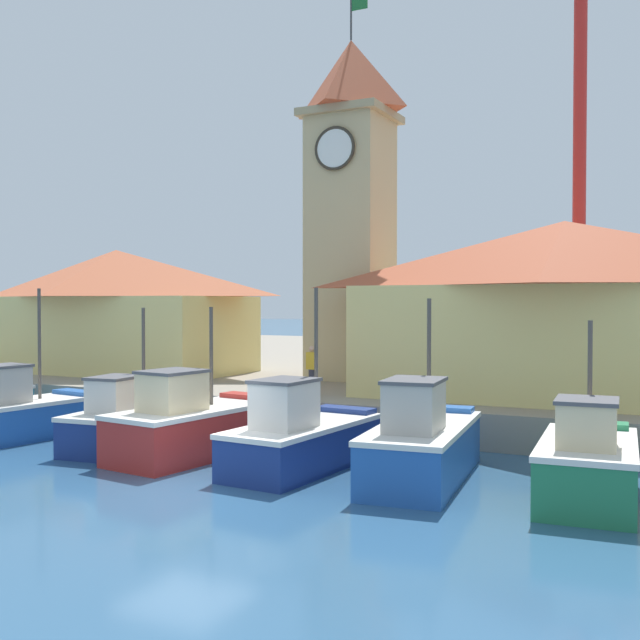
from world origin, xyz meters
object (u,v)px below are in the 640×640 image
(clock_tower, at_px, (351,199))
(fishing_boat_left_inner, at_px, (23,413))
(port_crane_near, at_px, (581,186))
(warehouse_left, at_px, (116,309))
(warehouse_right, at_px, (564,307))
(fishing_boat_right_outer, at_px, (588,463))
(fishing_boat_right_inner, at_px, (422,445))
(fishing_boat_mid_right, at_px, (302,438))
(fishing_boat_mid_left, at_px, (131,422))
(fishing_boat_center, at_px, (194,426))
(dock_worker_near_tower, at_px, (312,369))

(clock_tower, bearing_deg, fishing_boat_left_inner, -117.21)
(fishing_boat_left_inner, xyz_separation_m, port_crane_near, (13.61, 17.99, 8.36))
(warehouse_left, xyz_separation_m, warehouse_right, (19.18, -0.76, 0.14))
(port_crane_near, bearing_deg, fishing_boat_right_outer, -82.23)
(fishing_boat_right_inner, height_order, port_crane_near, port_crane_near)
(fishing_boat_right_inner, bearing_deg, fishing_boat_right_outer, -2.76)
(port_crane_near, bearing_deg, fishing_boat_mid_right, -103.19)
(fishing_boat_mid_left, relative_size, fishing_boat_mid_right, 0.96)
(warehouse_left, bearing_deg, fishing_boat_right_outer, -24.30)
(fishing_boat_center, xyz_separation_m, fishing_boat_right_outer, (9.90, -0.02, -0.05))
(fishing_boat_left_inner, relative_size, fishing_boat_center, 0.87)
(fishing_boat_right_inner, relative_size, dock_worker_near_tower, 3.29)
(fishing_boat_right_outer, distance_m, port_crane_near, 19.87)
(warehouse_left, bearing_deg, dock_worker_near_tower, -18.14)
(fishing_boat_center, distance_m, fishing_boat_right_inner, 6.27)
(fishing_boat_right_inner, height_order, fishing_boat_right_outer, fishing_boat_right_inner)
(dock_worker_near_tower, bearing_deg, fishing_boat_right_inner, -44.11)
(warehouse_right, height_order, dock_worker_near_tower, warehouse_right)
(clock_tower, height_order, dock_worker_near_tower, clock_tower)
(fishing_boat_center, bearing_deg, fishing_boat_right_outer, -0.11)
(warehouse_right, bearing_deg, port_crane_near, 94.17)
(fishing_boat_mid_right, bearing_deg, fishing_boat_center, 178.75)
(fishing_boat_mid_right, xyz_separation_m, dock_worker_near_tower, (-2.62, 5.68, 1.13))
(fishing_boat_mid_right, height_order, clock_tower, clock_tower)
(clock_tower, height_order, warehouse_left, clock_tower)
(fishing_boat_right_inner, xyz_separation_m, dock_worker_near_tower, (-5.63, 5.45, 1.07))
(fishing_boat_left_inner, relative_size, fishing_boat_mid_right, 0.91)
(fishing_boat_mid_left, bearing_deg, fishing_boat_right_inner, -1.05)
(fishing_boat_mid_left, distance_m, dock_worker_near_tower, 6.22)
(fishing_boat_left_inner, distance_m, warehouse_right, 17.08)
(clock_tower, distance_m, warehouse_left, 11.64)
(fishing_boat_center, xyz_separation_m, dock_worker_near_tower, (0.64, 5.61, 1.07))
(clock_tower, bearing_deg, fishing_boat_center, -87.94)
(fishing_boat_mid_left, height_order, fishing_boat_center, fishing_boat_center)
(port_crane_near, bearing_deg, fishing_boat_right_inner, -93.85)
(fishing_boat_center, bearing_deg, fishing_boat_mid_left, 172.54)
(fishing_boat_mid_left, xyz_separation_m, fishing_boat_right_outer, (12.30, -0.33, 0.06))
(fishing_boat_center, bearing_deg, warehouse_right, 46.88)
(fishing_boat_center, bearing_deg, fishing_boat_left_inner, -178.67)
(fishing_boat_right_inner, relative_size, clock_tower, 0.35)
(fishing_boat_center, relative_size, clock_tower, 0.34)
(clock_tower, height_order, warehouse_right, clock_tower)
(fishing_boat_mid_left, relative_size, clock_tower, 0.32)
(fishing_boat_mid_right, bearing_deg, fishing_boat_right_outer, 0.44)
(fishing_boat_mid_left, xyz_separation_m, fishing_boat_right_inner, (8.67, -0.16, 0.11))
(fishing_boat_mid_right, height_order, fishing_boat_right_inner, fishing_boat_mid_right)
(warehouse_left, bearing_deg, clock_tower, 8.59)
(fishing_boat_left_inner, height_order, dock_worker_near_tower, fishing_boat_left_inner)
(fishing_boat_mid_left, bearing_deg, warehouse_left, 133.45)
(clock_tower, distance_m, port_crane_near, 10.43)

